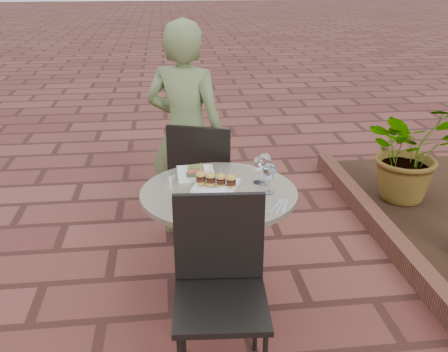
{
  "coord_description": "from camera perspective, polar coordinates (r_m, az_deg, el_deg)",
  "views": [
    {
      "loc": [
        0.01,
        -2.85,
        1.91
      ],
      "look_at": [
        0.32,
        -0.26,
        0.82
      ],
      "focal_mm": 40.0,
      "sensor_mm": 36.0,
      "label": 1
    }
  ],
  "objects": [
    {
      "name": "cafe_table",
      "position": [
        2.96,
        -0.58,
        -6.03
      ],
      "size": [
        0.9,
        0.9,
        0.73
      ],
      "color": "gray",
      "rests_on": "ground"
    },
    {
      "name": "wine_glass_mid",
      "position": [
        2.93,
        3.96,
        1.32
      ],
      "size": [
        0.07,
        0.07,
        0.16
      ],
      "color": "white",
      "rests_on": "cafe_table"
    },
    {
      "name": "chair_far",
      "position": [
        3.56,
        -2.46,
        0.25
      ],
      "size": [
        0.56,
        0.56,
        0.93
      ],
      "rotation": [
        0.0,
        0.0,
        2.81
      ],
      "color": "black",
      "rests_on": "ground"
    },
    {
      "name": "potted_plant_a",
      "position": [
        4.47,
        20.44,
        2.74
      ],
      "size": [
        0.91,
        0.84,
        0.86
      ],
      "primitive_type": "imported",
      "rotation": [
        0.0,
        0.0,
        0.24
      ],
      "color": "#33662D",
      "rests_on": "mulch_bed"
    },
    {
      "name": "wine_glass_right",
      "position": [
        2.79,
        5.21,
        0.47
      ],
      "size": [
        0.08,
        0.08,
        0.18
      ],
      "color": "white",
      "rests_on": "cafe_table"
    },
    {
      "name": "plate_tuna",
      "position": [
        2.67,
        -0.96,
        -3.06
      ],
      "size": [
        0.36,
        0.36,
        0.03
      ],
      "rotation": [
        0.0,
        0.0,
        0.38
      ],
      "color": "white",
      "rests_on": "cafe_table"
    },
    {
      "name": "plate_sliders",
      "position": [
        2.87,
        -0.93,
        -0.78
      ],
      "size": [
        0.3,
        0.3,
        0.15
      ],
      "rotation": [
        0.0,
        0.0,
        -0.39
      ],
      "color": "white",
      "rests_on": "cafe_table"
    },
    {
      "name": "wine_glass_far",
      "position": [
        2.91,
        4.69,
        1.58
      ],
      "size": [
        0.08,
        0.08,
        0.19
      ],
      "color": "white",
      "rests_on": "cafe_table"
    },
    {
      "name": "ground",
      "position": [
        3.43,
        -5.99,
        -11.25
      ],
      "size": [
        60.0,
        60.0,
        0.0
      ],
      "primitive_type": "plane",
      "color": "brown",
      "rests_on": "ground"
    },
    {
      "name": "steel_ramekin",
      "position": [
        2.98,
        -6.28,
        -0.21
      ],
      "size": [
        0.08,
        0.08,
        0.05
      ],
      "primitive_type": "cylinder",
      "rotation": [
        0.0,
        0.0,
        0.31
      ],
      "color": "silver",
      "rests_on": "cafe_table"
    },
    {
      "name": "plate_salmon",
      "position": [
        3.06,
        -3.25,
        0.37
      ],
      "size": [
        0.23,
        0.23,
        0.06
      ],
      "rotation": [
        0.0,
        0.0,
        0.02
      ],
      "color": "white",
      "rests_on": "cafe_table"
    },
    {
      "name": "planter_curb",
      "position": [
        3.97,
        17.71,
        -5.94
      ],
      "size": [
        0.12,
        3.0,
        0.15
      ],
      "primitive_type": "cube",
      "color": "brown",
      "rests_on": "ground"
    },
    {
      "name": "chair_near",
      "position": [
        2.43,
        -0.47,
        -11.26
      ],
      "size": [
        0.47,
        0.47,
        0.93
      ],
      "rotation": [
        0.0,
        0.0,
        -0.07
      ],
      "color": "black",
      "rests_on": "ground"
    },
    {
      "name": "cutlery_set",
      "position": [
        2.68,
        6.47,
        -3.48
      ],
      "size": [
        0.17,
        0.22,
        0.0
      ],
      "primitive_type": null,
      "rotation": [
        0.0,
        0.0,
        -0.42
      ],
      "color": "silver",
      "rests_on": "cafe_table"
    },
    {
      "name": "diner",
      "position": [
        3.61,
        -4.39,
        4.84
      ],
      "size": [
        0.69,
        0.6,
        1.61
      ],
      "primitive_type": "imported",
      "rotation": [
        0.0,
        0.0,
        2.71
      ],
      "color": "#5B6C3B",
      "rests_on": "ground"
    }
  ]
}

